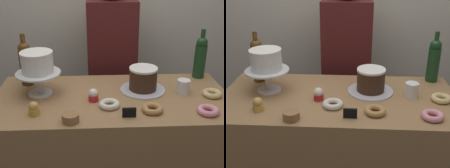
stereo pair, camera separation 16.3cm
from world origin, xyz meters
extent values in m
cube|color=beige|center=(0.00, 0.91, 1.30)|extent=(6.00, 0.05, 2.60)
cube|color=#997047|center=(0.00, 0.00, 0.47)|extent=(1.37, 0.66, 0.93)
cylinder|color=silver|center=(-0.42, 0.06, 0.94)|extent=(0.14, 0.14, 0.01)
cylinder|color=silver|center=(-0.42, 0.06, 1.00)|extent=(0.04, 0.04, 0.11)
cylinder|color=silver|center=(-0.42, 0.06, 1.07)|extent=(0.26, 0.26, 0.01)
cylinder|color=white|center=(-0.42, 0.06, 1.13)|extent=(0.18, 0.18, 0.11)
cylinder|color=white|center=(-0.42, 0.06, 1.19)|extent=(0.18, 0.18, 0.01)
cylinder|color=silver|center=(0.19, 0.08, 0.94)|extent=(0.27, 0.27, 0.01)
cylinder|color=#3D2619|center=(0.19, 0.08, 1.01)|extent=(0.16, 0.16, 0.12)
cylinder|color=white|center=(0.19, 0.08, 1.07)|extent=(0.17, 0.17, 0.01)
cylinder|color=#5B3814|center=(-0.52, 0.21, 1.04)|extent=(0.08, 0.08, 0.22)
sphere|color=#5B3814|center=(-0.52, 0.21, 1.17)|extent=(0.07, 0.07, 0.07)
cylinder|color=#5B3814|center=(-0.52, 0.21, 1.22)|extent=(0.03, 0.03, 0.08)
cylinder|color=#193D1E|center=(0.59, 0.27, 1.04)|extent=(0.08, 0.08, 0.22)
sphere|color=#193D1E|center=(0.59, 0.27, 1.17)|extent=(0.07, 0.07, 0.07)
cylinder|color=#193D1E|center=(0.59, 0.27, 1.22)|extent=(0.03, 0.03, 0.08)
cylinder|color=red|center=(-0.11, -0.05, 0.95)|extent=(0.06, 0.06, 0.03)
sphere|color=white|center=(-0.11, -0.05, 0.98)|extent=(0.05, 0.05, 0.05)
cylinder|color=gold|center=(-0.41, -0.19, 0.95)|extent=(0.06, 0.06, 0.03)
sphere|color=#CC9347|center=(-0.41, -0.19, 0.98)|extent=(0.05, 0.05, 0.05)
torus|color=#B27F47|center=(0.20, -0.18, 0.95)|extent=(0.11, 0.11, 0.03)
torus|color=silver|center=(-0.02, -0.12, 0.95)|extent=(0.11, 0.11, 0.03)
torus|color=pink|center=(0.49, -0.22, 0.95)|extent=(0.11, 0.11, 0.03)
torus|color=#E0C17F|center=(0.58, -0.02, 0.95)|extent=(0.11, 0.11, 0.03)
cylinder|color=olive|center=(-0.22, -0.27, 0.94)|extent=(0.08, 0.08, 0.01)
cylinder|color=olive|center=(-0.22, -0.27, 0.95)|extent=(0.08, 0.08, 0.01)
cylinder|color=olive|center=(-0.22, -0.27, 0.96)|extent=(0.08, 0.08, 0.01)
cylinder|color=olive|center=(-0.22, -0.27, 0.97)|extent=(0.08, 0.08, 0.01)
cube|color=black|center=(0.07, -0.24, 0.96)|extent=(0.07, 0.01, 0.05)
cylinder|color=white|center=(0.42, 0.03, 0.98)|extent=(0.08, 0.08, 0.08)
cube|color=black|center=(0.03, 0.57, 0.42)|extent=(0.28, 0.18, 0.85)
cube|color=#4C1919|center=(0.03, 0.57, 1.12)|extent=(0.36, 0.22, 0.55)
camera|label=1|loc=(-0.08, -1.49, 1.68)|focal=46.30mm
camera|label=2|loc=(0.09, -1.49, 1.68)|focal=46.30mm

